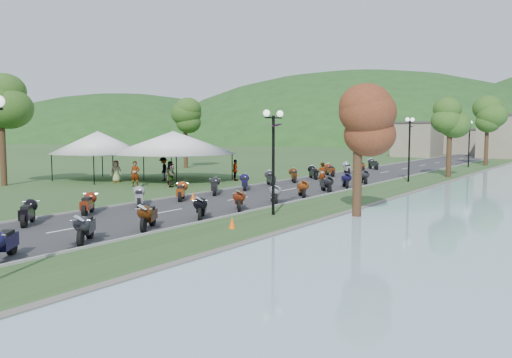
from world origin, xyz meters
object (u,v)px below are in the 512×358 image
Objects in this scene: vendor_tent_main at (174,156)px; pedestrian_b at (171,185)px; pedestrian_c at (164,181)px; pedestrian_a at (135,187)px.

vendor_tent_main is 3.77× the size of pedestrian_b.
pedestrian_c is (-2.61, 1.98, 0.00)m from pedestrian_b.
pedestrian_b is (1.11, 2.49, 0.00)m from pedestrian_a.
pedestrian_c is (-1.50, 4.47, 0.00)m from pedestrian_a.
pedestrian_a is 1.05× the size of pedestrian_b.
pedestrian_b is at bearing -51.90° from vendor_tent_main.
vendor_tent_main is 3.82m from pedestrian_b.
pedestrian_c is (-0.61, -0.58, -2.00)m from vendor_tent_main.
vendor_tent_main is 5.50m from pedestrian_a.
pedestrian_a is 0.98× the size of pedestrian_c.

